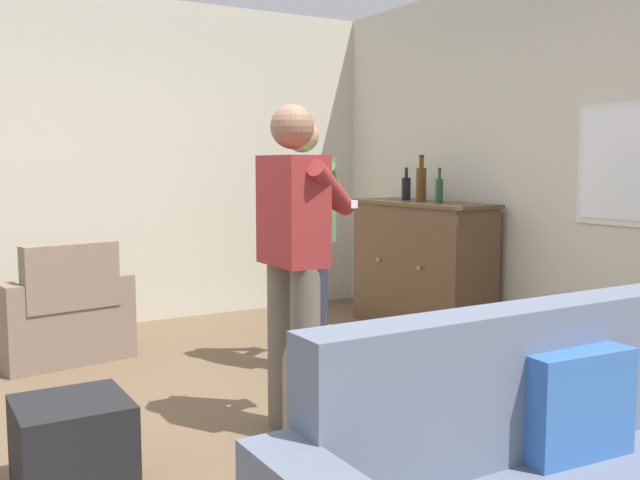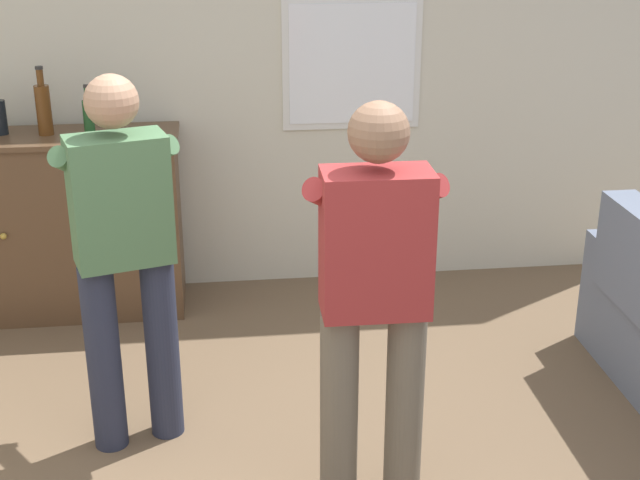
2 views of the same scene
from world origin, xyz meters
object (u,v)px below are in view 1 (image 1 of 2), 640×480
Objects in this scene: sideboard_cabinet at (421,266)px; armchair at (61,320)px; bottle_liquor_amber at (406,188)px; ottoman at (73,445)px; person_standing_left at (304,232)px; bottle_wine_green at (421,183)px; person_standing_right at (295,253)px; bottle_spirits_clear at (439,190)px.

armchair is at bearing -102.06° from sideboard_cabinet.
bottle_liquor_amber reaches higher than ottoman.
person_standing_left is at bearing 51.27° from armchair.
person_standing_right is (1.50, -2.01, -0.29)m from bottle_wine_green.
person_standing_right reaches higher than bottle_spirits_clear.
bottle_spirits_clear is 1.45m from person_standing_left.
bottle_spirits_clear is (0.24, -0.01, -0.05)m from bottle_wine_green.
bottle_wine_green is at bearing 78.51° from armchair.
bottle_wine_green is 0.23× the size of person_standing_right.
bottle_spirits_clear is (0.49, -0.05, 0.00)m from bottle_liquor_amber.
bottle_wine_green is at bearing 126.81° from person_standing_right.
bottle_wine_green is 0.83× the size of ottoman.
ottoman is at bearing -63.48° from sideboard_cabinet.
bottle_spirits_clear is 0.16× the size of person_standing_left.
person_standing_left reaches higher than bottle_liquor_amber.
ottoman is at bearing -9.51° from armchair.
person_standing_left is (1.09, 1.36, 0.65)m from armchair.
person_standing_right is (1.75, -2.04, -0.24)m from bottle_liquor_amber.
bottle_wine_green reaches higher than bottle_spirits_clear.
person_standing_left is at bearing 148.45° from person_standing_right.
person_standing_left reaches higher than bottle_wine_green.
ottoman is 0.27× the size of person_standing_right.
person_standing_right reaches higher than armchair.
bottle_liquor_amber is 0.16× the size of person_standing_left.
person_standing_right is (-0.08, 1.13, 0.74)m from ottoman.
sideboard_cabinet is 5.06× the size of bottle_liquor_amber.
sideboard_cabinet is at bearing 109.86° from person_standing_left.
bottle_spirits_clear is 2.37m from person_standing_right.
bottle_wine_green is at bearing 116.80° from ottoman.
bottle_liquor_amber is at bearing 83.62° from armchair.
bottle_liquor_amber is 1.00× the size of bottle_spirits_clear.
bottle_wine_green is 1.37× the size of bottle_liquor_amber.
person_standing_right reaches higher than bottle_liquor_amber.
bottle_spirits_clear is 3.54m from ottoman.
armchair is 2.30m from person_standing_right.
bottle_liquor_amber is 0.49m from bottle_spirits_clear.
ottoman is 1.35m from person_standing_right.
bottle_wine_green is 0.24m from bottle_spirits_clear.
ottoman is (1.58, -3.13, -1.04)m from bottle_wine_green.
person_standing_left is 1.14m from person_standing_right.
armchair is at bearing -106.21° from bottle_spirits_clear.
bottle_spirits_clear is at bearing 101.70° from person_standing_left.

